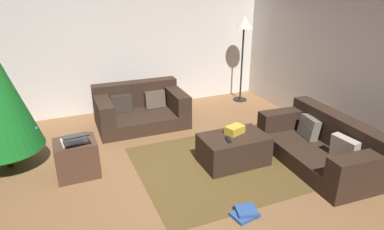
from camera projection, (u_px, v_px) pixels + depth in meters
ground_plane at (166, 196)px, 3.92m from camera, size 6.40×6.40×0.00m
rear_partition at (108, 43)px, 6.11m from camera, size 6.40×0.12×2.60m
corner_partition at (379, 63)px, 4.59m from camera, size 0.12×6.40×2.60m
couch_left at (140, 109)px, 5.84m from camera, size 1.52×1.02×0.69m
couch_right at (323, 146)px, 4.55m from camera, size 0.98×1.80×0.67m
ottoman at (233, 149)px, 4.57m from camera, size 0.90×0.57×0.41m
gift_box at (235, 130)px, 4.55m from camera, size 0.29×0.24×0.11m
tv_remote at (228, 140)px, 4.37m from camera, size 0.09×0.17×0.02m
side_table at (77, 158)px, 4.27m from camera, size 0.52×0.44×0.48m
laptop at (75, 139)px, 4.11m from camera, size 0.35×0.44×0.18m
book_stack at (245, 213)px, 3.58m from camera, size 0.31×0.26×0.08m
corner_lamp at (244, 29)px, 6.53m from camera, size 0.36×0.36×1.73m
area_rug at (233, 162)px, 4.65m from camera, size 2.60×2.00×0.01m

